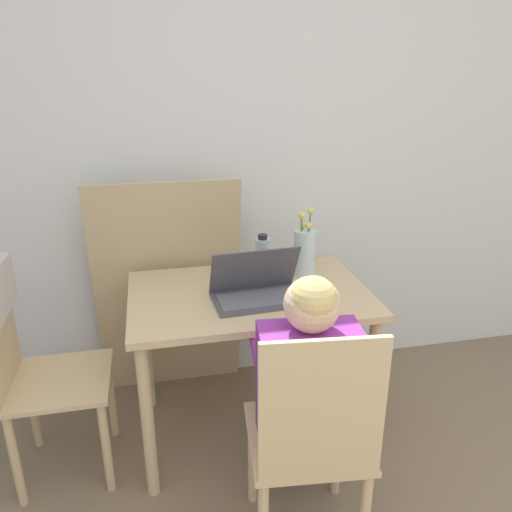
% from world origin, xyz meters
% --- Properties ---
extents(wall_back, '(6.40, 0.05, 2.50)m').
position_xyz_m(wall_back, '(0.00, 2.23, 1.25)').
color(wall_back, white).
rests_on(wall_back, ground_plane).
extents(dining_table, '(1.02, 0.68, 0.73)m').
position_xyz_m(dining_table, '(-0.14, 1.67, 0.62)').
color(dining_table, '#D6B784').
rests_on(dining_table, ground_plane).
extents(chair_occupied, '(0.44, 0.44, 0.93)m').
position_xyz_m(chair_occupied, '(-0.07, 1.00, 0.48)').
color(chair_occupied, '#D6B784').
rests_on(chair_occupied, ground_plane).
extents(chair_spare, '(0.43, 0.40, 0.94)m').
position_xyz_m(chair_spare, '(-1.07, 1.60, 0.63)').
color(chair_spare, '#D6B784').
rests_on(chair_spare, ground_plane).
extents(person_seated, '(0.38, 0.45, 1.05)m').
position_xyz_m(person_seated, '(-0.06, 1.12, 0.66)').
color(person_seated, purple).
rests_on(person_seated, ground_plane).
extents(laptop, '(0.39, 0.26, 0.22)m').
position_xyz_m(laptop, '(-0.12, 1.60, 0.78)').
color(laptop, '#4C4C51').
rests_on(laptop, dining_table).
extents(flower_vase, '(0.10, 0.10, 0.32)m').
position_xyz_m(flower_vase, '(0.15, 1.81, 0.85)').
color(flower_vase, silver).
rests_on(flower_vase, dining_table).
extents(water_bottle, '(0.07, 0.07, 0.21)m').
position_xyz_m(water_bottle, '(-0.05, 1.80, 0.83)').
color(water_bottle, silver).
rests_on(water_bottle, dining_table).
extents(cardboard_panel, '(0.72, 0.18, 1.16)m').
position_xyz_m(cardboard_panel, '(-0.47, 2.08, 0.58)').
color(cardboard_panel, tan).
rests_on(cardboard_panel, ground_plane).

